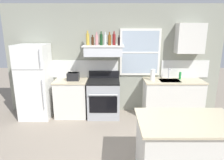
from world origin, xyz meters
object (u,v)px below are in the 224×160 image
(dish_soap_bottle, at_px, (180,76))
(bottle_dark_green_wine, at_px, (101,39))
(toaster, at_px, (73,76))
(bottle_champagne_gold_foil, at_px, (88,39))
(bottle_clear_tall, at_px, (105,40))
(bottle_amber_wine, at_px, (110,40))
(bottle_balsamic_dark, at_px, (119,41))
(bottle_red_label_wine, at_px, (114,39))
(bottle_brown_stout, at_px, (93,41))
(stove_range, at_px, (104,98))
(kitchen_island, at_px, (186,149))
(refrigerator, at_px, (35,82))
(bottle_rose_pink, at_px, (97,40))
(paper_towel_roll, at_px, (153,75))

(dish_soap_bottle, bearing_deg, bottle_dark_green_wine, -178.64)
(toaster, xyz_separation_m, bottle_champagne_gold_foil, (0.36, 0.10, 0.88))
(bottle_clear_tall, bearing_deg, toaster, -172.05)
(bottle_champagne_gold_foil, relative_size, bottle_amber_wine, 1.11)
(bottle_amber_wine, height_order, bottle_balsamic_dark, bottle_amber_wine)
(bottle_red_label_wine, relative_size, bottle_balsamic_dark, 1.39)
(bottle_brown_stout, distance_m, bottle_balsamic_dark, 0.62)
(bottle_red_label_wine, relative_size, dish_soap_bottle, 1.76)
(bottle_champagne_gold_foil, distance_m, bottle_brown_stout, 0.12)
(stove_range, relative_size, kitchen_island, 0.78)
(bottle_champagne_gold_foil, distance_m, bottle_dark_green_wine, 0.32)
(refrigerator, bearing_deg, bottle_clear_tall, 5.37)
(bottle_champagne_gold_foil, relative_size, bottle_clear_tall, 1.11)
(bottle_brown_stout, bearing_deg, bottle_balsamic_dark, -7.04)
(bottle_rose_pink, xyz_separation_m, kitchen_island, (1.41, -2.22, -1.41))
(bottle_brown_stout, relative_size, bottle_red_label_wine, 0.75)
(bottle_clear_tall, xyz_separation_m, bottle_balsamic_dark, (0.32, -0.09, -0.03))
(bottle_champagne_gold_foil, relative_size, bottle_dark_green_wine, 1.05)
(bottle_dark_green_wine, xyz_separation_m, bottle_amber_wine, (0.19, -0.01, -0.01))
(bottle_brown_stout, relative_size, bottle_rose_pink, 0.79)
(bottle_dark_green_wine, bearing_deg, bottle_brown_stout, 171.06)
(bottle_dark_green_wine, bearing_deg, stove_range, -61.31)
(bottle_brown_stout, height_order, kitchen_island, bottle_brown_stout)
(refrigerator, height_order, bottle_dark_green_wine, bottle_dark_green_wine)
(stove_range, xyz_separation_m, bottle_champagne_gold_foil, (-0.37, 0.13, 1.42))
(bottle_clear_tall, relative_size, bottle_balsamic_dark, 1.32)
(bottle_clear_tall, height_order, paper_towel_roll, bottle_clear_tall)
(bottle_dark_green_wine, relative_size, bottle_amber_wine, 1.06)
(bottle_champagne_gold_foil, height_order, dish_soap_bottle, bottle_champagne_gold_foil)
(refrigerator, relative_size, bottle_champagne_gold_foil, 5.32)
(bottle_clear_tall, relative_size, kitchen_island, 0.22)
(bottle_champagne_gold_foil, height_order, bottle_rose_pink, bottle_champagne_gold_foil)
(stove_range, height_order, dish_soap_bottle, same)
(toaster, distance_m, bottle_champagne_gold_foil, 0.96)
(paper_towel_roll, bearing_deg, bottle_red_label_wine, 173.59)
(bottle_amber_wine, distance_m, kitchen_island, 2.86)
(kitchen_island, bearing_deg, paper_towel_roll, 91.98)
(toaster, distance_m, stove_range, 0.91)
(bottle_red_label_wine, bearing_deg, kitchen_island, -66.10)
(bottle_balsamic_dark, bearing_deg, dish_soap_bottle, 3.39)
(stove_range, height_order, bottle_amber_wine, bottle_amber_wine)
(bottle_balsamic_dark, relative_size, kitchen_island, 0.16)
(bottle_brown_stout, height_order, bottle_balsamic_dark, bottle_brown_stout)
(toaster, xyz_separation_m, bottle_rose_pink, (0.58, 0.06, 0.86))
(kitchen_island, bearing_deg, bottle_brown_stout, 123.89)
(bottle_clear_tall, bearing_deg, bottle_balsamic_dark, -15.50)
(bottle_brown_stout, relative_size, kitchen_island, 0.17)
(bottle_champagne_gold_foil, xyz_separation_m, bottle_rose_pink, (0.21, -0.04, -0.01))
(refrigerator, height_order, bottle_clear_tall, bottle_clear_tall)
(bottle_dark_green_wine, relative_size, kitchen_island, 0.23)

